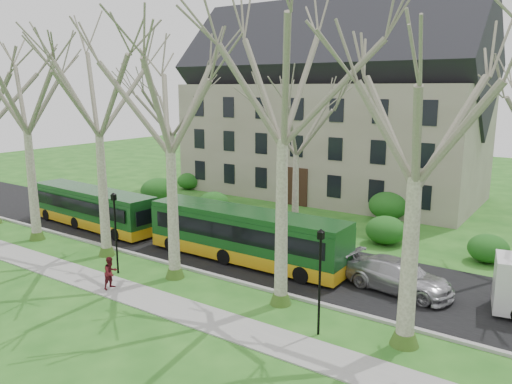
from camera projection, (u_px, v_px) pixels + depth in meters
ground at (217, 292)px, 24.20m from camera, size 120.00×120.00×0.00m
sidewalk at (182, 310)px, 22.17m from camera, size 70.00×2.00×0.06m
road at (277, 260)px, 28.63m from camera, size 80.00×8.00×0.06m
curb at (236, 281)px, 25.40m from camera, size 80.00×0.25×0.14m
building at (330, 106)px, 45.23m from camera, size 26.50×12.20×16.00m
tree_row_verge at (219, 148)px, 23.00m from camera, size 49.00×7.00×14.00m
tree_row_far at (305, 146)px, 32.58m from camera, size 33.00×7.00×12.00m
lamp_row at (203, 247)px, 22.86m from camera, size 36.22×0.22×4.30m
hedges at (285, 205)px, 37.88m from camera, size 30.60×8.60×2.00m
bus_lead at (93, 208)px, 35.03m from camera, size 11.33×2.95×2.80m
bus_follow at (245, 235)px, 28.09m from camera, size 12.20×2.60×3.05m
sedan at (398, 276)px, 24.06m from camera, size 5.55×2.85×1.54m
pedestrian_b at (111, 273)px, 24.39m from camera, size 0.63×0.80×1.60m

